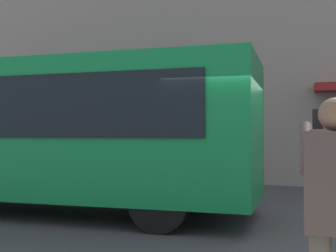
% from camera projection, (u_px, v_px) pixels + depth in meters
% --- Properties ---
extents(ground_plane, '(60.00, 60.00, 0.00)m').
position_uv_depth(ground_plane, '(248.00, 226.00, 7.64)').
color(ground_plane, '#38383A').
extents(building_facade_far, '(28.00, 1.55, 12.00)m').
position_uv_depth(building_facade_far, '(271.00, 0.00, 14.26)').
color(building_facade_far, gray).
rests_on(building_facade_far, ground_plane).
extents(red_bus, '(9.05, 2.54, 3.08)m').
position_uv_depth(red_bus, '(37.00, 131.00, 9.07)').
color(red_bus, '#0F7238').
rests_on(red_bus, ground_plane).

